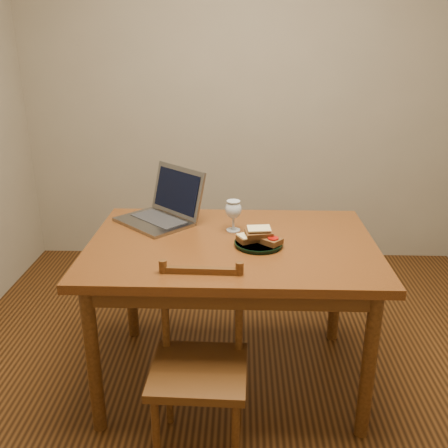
{
  "coord_description": "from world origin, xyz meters",
  "views": [
    {
      "loc": [
        -0.03,
        -2.04,
        1.61
      ],
      "look_at": [
        -0.1,
        0.13,
        0.8
      ],
      "focal_mm": 40.0,
      "sensor_mm": 36.0,
      "label": 1
    }
  ],
  "objects_px": {
    "milk_glass": "(233,216)",
    "laptop": "(165,207)",
    "chair": "(199,357)",
    "table": "(232,259)",
    "plate": "(259,244)"
  },
  "relations": [
    {
      "from": "milk_glass",
      "to": "laptop",
      "type": "relative_size",
      "value": 0.32
    },
    {
      "from": "chair",
      "to": "milk_glass",
      "type": "relative_size",
      "value": 2.62
    },
    {
      "from": "chair",
      "to": "table",
      "type": "bearing_deg",
      "value": 76.86
    },
    {
      "from": "plate",
      "to": "milk_glass",
      "type": "height_order",
      "value": "milk_glass"
    },
    {
      "from": "table",
      "to": "chair",
      "type": "xyz_separation_m",
      "value": [
        -0.12,
        -0.45,
        -0.22
      ]
    },
    {
      "from": "table",
      "to": "plate",
      "type": "bearing_deg",
      "value": -19.32
    },
    {
      "from": "table",
      "to": "laptop",
      "type": "height_order",
      "value": "laptop"
    },
    {
      "from": "chair",
      "to": "laptop",
      "type": "height_order",
      "value": "laptop"
    },
    {
      "from": "table",
      "to": "plate",
      "type": "distance_m",
      "value": 0.16
    },
    {
      "from": "table",
      "to": "laptop",
      "type": "relative_size",
      "value": 2.69
    },
    {
      "from": "chair",
      "to": "laptop",
      "type": "xyz_separation_m",
      "value": [
        -0.23,
        0.73,
        0.38
      ]
    },
    {
      "from": "milk_glass",
      "to": "laptop",
      "type": "bearing_deg",
      "value": 157.85
    },
    {
      "from": "chair",
      "to": "laptop",
      "type": "relative_size",
      "value": 0.83
    },
    {
      "from": "table",
      "to": "plate",
      "type": "relative_size",
      "value": 5.94
    },
    {
      "from": "chair",
      "to": "plate",
      "type": "distance_m",
      "value": 0.57
    }
  ]
}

